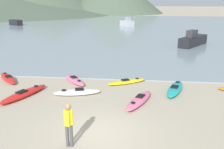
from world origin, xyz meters
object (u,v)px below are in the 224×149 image
at_px(kayak_on_sand_1, 24,94).
at_px(moored_boat_1, 127,23).
at_px(kayak_on_sand_3, 175,89).
at_px(kayak_on_sand_4, 77,92).
at_px(kayak_on_sand_5, 127,82).
at_px(moored_boat_0, 193,40).
at_px(kayak_on_sand_8, 75,80).
at_px(kayak_on_sand_0, 139,100).
at_px(kayak_on_sand_9, 8,78).
at_px(person_near_foreground, 69,122).
at_px(moored_boat_2, 16,22).

height_order(kayak_on_sand_1, moored_boat_1, moored_boat_1).
height_order(kayak_on_sand_3, kayak_on_sand_4, kayak_on_sand_3).
xyz_separation_m(kayak_on_sand_5, moored_boat_0, (6.79, 14.84, 0.58)).
xyz_separation_m(kayak_on_sand_5, kayak_on_sand_8, (-3.45, -0.07, 0.02)).
bearing_deg(kayak_on_sand_8, kayak_on_sand_5, 1.14).
bearing_deg(kayak_on_sand_1, kayak_on_sand_0, -2.38).
bearing_deg(kayak_on_sand_4, moored_boat_1, 89.06).
bearing_deg(moored_boat_0, kayak_on_sand_4, -118.89).
distance_m(kayak_on_sand_9, moored_boat_0, 21.09).
xyz_separation_m(kayak_on_sand_9, person_near_foreground, (6.29, -7.55, 0.82)).
distance_m(kayak_on_sand_8, person_near_foreground, 7.92).
xyz_separation_m(kayak_on_sand_5, moored_boat_2, (-25.12, 36.39, 0.48)).
bearing_deg(kayak_on_sand_8, moored_boat_0, 55.51).
height_order(kayak_on_sand_8, person_near_foreground, person_near_foreground).
relative_size(kayak_on_sand_8, kayak_on_sand_9, 0.98).
height_order(kayak_on_sand_1, kayak_on_sand_8, kayak_on_sand_1).
bearing_deg(moored_boat_2, kayak_on_sand_8, -59.28).
bearing_deg(kayak_on_sand_1, kayak_on_sand_3, 12.00).
bearing_deg(kayak_on_sand_1, kayak_on_sand_4, 11.93).
bearing_deg(kayak_on_sand_5, moored_boat_0, 65.41).
bearing_deg(moored_boat_2, person_near_foreground, -62.05).
bearing_deg(moored_boat_0, moored_boat_2, 145.97).
bearing_deg(person_near_foreground, moored_boat_2, 117.95).
height_order(kayak_on_sand_0, kayak_on_sand_1, kayak_on_sand_0).
height_order(kayak_on_sand_1, moored_boat_2, moored_boat_2).
bearing_deg(moored_boat_0, moored_boat_1, 111.73).
distance_m(kayak_on_sand_3, moored_boat_2, 46.87).
relative_size(kayak_on_sand_0, kayak_on_sand_3, 0.98).
xyz_separation_m(kayak_on_sand_4, moored_boat_1, (0.65, 39.44, 0.53)).
bearing_deg(person_near_foreground, kayak_on_sand_5, 77.65).
relative_size(kayak_on_sand_1, moored_boat_0, 0.67).
distance_m(kayak_on_sand_1, moored_boat_2, 43.96).
bearing_deg(moored_boat_0, kayak_on_sand_0, -108.26).
height_order(kayak_on_sand_5, person_near_foreground, person_near_foreground).
bearing_deg(kayak_on_sand_9, kayak_on_sand_4, -22.56).
relative_size(kayak_on_sand_0, person_near_foreground, 1.83).
distance_m(kayak_on_sand_8, kayak_on_sand_9, 4.54).
distance_m(kayak_on_sand_8, moored_boat_1, 37.15).
relative_size(kayak_on_sand_3, kayak_on_sand_8, 1.23).
bearing_deg(kayak_on_sand_3, kayak_on_sand_1, -168.00).
relative_size(kayak_on_sand_5, person_near_foreground, 1.55).
distance_m(kayak_on_sand_9, moored_boat_2, 40.40).
bearing_deg(kayak_on_sand_4, moored_boat_2, 120.02).
distance_m(kayak_on_sand_1, kayak_on_sand_8, 3.62).
xyz_separation_m(kayak_on_sand_5, kayak_on_sand_9, (-7.99, -0.20, 0.03)).
bearing_deg(moored_boat_2, kayak_on_sand_3, -53.29).
xyz_separation_m(person_near_foreground, moored_boat_1, (-0.37, 44.81, -0.28)).
bearing_deg(kayak_on_sand_9, moored_boat_0, 45.49).
relative_size(kayak_on_sand_3, moored_boat_1, 0.96).
relative_size(kayak_on_sand_1, kayak_on_sand_5, 1.32).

